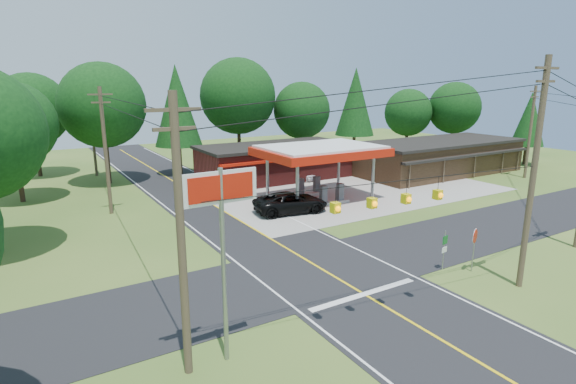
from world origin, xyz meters
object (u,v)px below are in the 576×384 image
sedan_car (300,174)px  octagonal_stop_sign (475,239)px  suv_car (291,203)px  gas_canopy (321,153)px  big_stop_sign (222,219)px

sedan_car → octagonal_stop_sign: size_ratio=1.50×
suv_car → sedan_car: bearing=-26.8°
octagonal_stop_sign → suv_car: bearing=99.3°
suv_car → octagonal_stop_sign: size_ratio=2.39×
gas_canopy → suv_car: size_ratio=1.76×
gas_canopy → sedan_car: (3.00, 8.00, -3.63)m
gas_canopy → big_stop_sign: big_stop_sign is taller
gas_canopy → sedan_car: gas_canopy is taller
octagonal_stop_sign → gas_canopy: bearing=83.5°
suv_car → octagonal_stop_sign: bearing=-161.5°
suv_car → big_stop_sign: 20.62m
gas_canopy → big_stop_sign: bearing=-133.3°
gas_canopy → octagonal_stop_sign: (-2.00, -17.53, -2.39)m
gas_canopy → big_stop_sign: size_ratio=1.43×
sedan_car → big_stop_sign: size_ratio=0.51×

